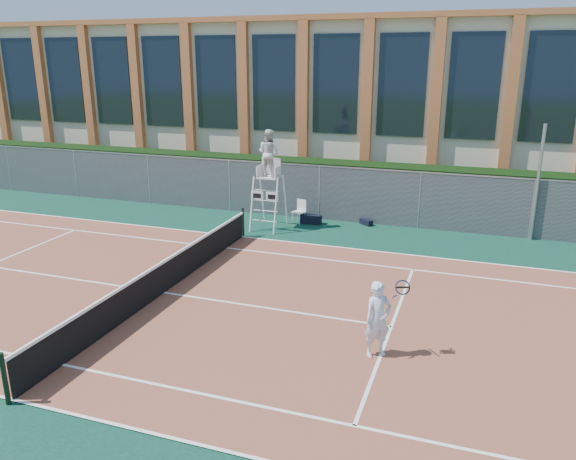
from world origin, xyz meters
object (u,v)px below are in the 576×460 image
(steel_pole, at_px, (538,183))
(tennis_player, at_px, (378,319))
(umpire_chair, at_px, (269,156))
(plastic_chair, at_px, (300,209))

(steel_pole, height_order, tennis_player, steel_pole)
(steel_pole, height_order, umpire_chair, steel_pole)
(umpire_chair, relative_size, plastic_chair, 4.11)
(umpire_chair, bearing_deg, steel_pole, 9.77)
(steel_pole, xyz_separation_m, tennis_player, (-3.76, -10.16, -1.20))
(tennis_player, bearing_deg, plastic_chair, 117.15)
(umpire_chair, height_order, plastic_chair, umpire_chair)
(steel_pole, xyz_separation_m, plastic_chair, (-8.63, -0.68, -1.53))
(umpire_chair, xyz_separation_m, plastic_chair, (0.95, 0.97, -2.26))
(plastic_chair, bearing_deg, tennis_player, -62.85)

